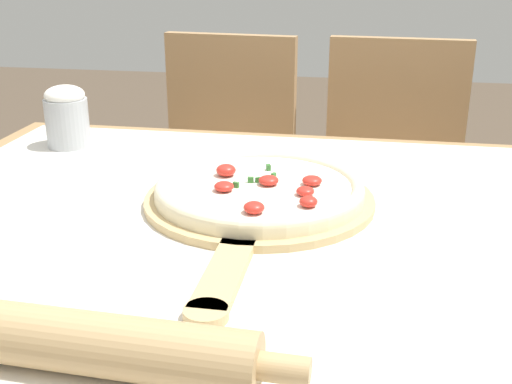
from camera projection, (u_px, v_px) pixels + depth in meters
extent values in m
cube|color=#A87F51|center=(240.00, 235.00, 0.93)|extent=(1.16, 0.98, 0.03)
cylinder|color=#A87F51|center=(64.00, 281.00, 1.54)|extent=(0.06, 0.06, 0.70)
cube|color=silver|center=(240.00, 224.00, 0.92)|extent=(1.08, 0.90, 0.00)
cylinder|color=tan|center=(259.00, 200.00, 0.99)|extent=(0.35, 0.35, 0.01)
cube|color=tan|center=(225.00, 273.00, 0.76)|extent=(0.04, 0.18, 0.01)
cylinder|color=tan|center=(206.00, 314.00, 0.68)|extent=(0.05, 0.05, 0.01)
cylinder|color=beige|center=(259.00, 191.00, 0.98)|extent=(0.32, 0.32, 0.02)
torus|color=beige|center=(259.00, 186.00, 0.98)|extent=(0.32, 0.32, 0.02)
cylinder|color=white|center=(259.00, 185.00, 0.98)|extent=(0.28, 0.28, 0.00)
ellipsoid|color=red|center=(269.00, 180.00, 0.97)|extent=(0.03, 0.03, 0.01)
ellipsoid|color=red|center=(226.00, 170.00, 1.01)|extent=(0.03, 0.03, 0.02)
ellipsoid|color=red|center=(254.00, 208.00, 0.87)|extent=(0.03, 0.03, 0.02)
ellipsoid|color=red|center=(308.00, 201.00, 0.89)|extent=(0.03, 0.03, 0.02)
ellipsoid|color=red|center=(305.00, 191.00, 0.93)|extent=(0.03, 0.03, 0.01)
ellipsoid|color=red|center=(224.00, 186.00, 0.95)|extent=(0.03, 0.03, 0.01)
ellipsoid|color=red|center=(312.00, 180.00, 0.97)|extent=(0.03, 0.03, 0.01)
cube|color=#387533|center=(236.00, 185.00, 0.96)|extent=(0.01, 0.01, 0.01)
cube|color=#387533|center=(258.00, 180.00, 0.99)|extent=(0.01, 0.01, 0.01)
cube|color=#387533|center=(274.00, 176.00, 1.00)|extent=(0.01, 0.01, 0.01)
cube|color=#387533|center=(248.00, 180.00, 0.98)|extent=(0.01, 0.01, 0.01)
cube|color=#387533|center=(268.00, 167.00, 1.04)|extent=(0.01, 0.01, 0.01)
cylinder|color=tan|center=(75.00, 341.00, 0.59)|extent=(0.35, 0.07, 0.06)
cylinder|color=tan|center=(285.00, 369.00, 0.55)|extent=(0.05, 0.03, 0.03)
cube|color=tan|center=(213.00, 208.00, 1.78)|extent=(0.43, 0.43, 0.02)
cube|color=tan|center=(231.00, 111.00, 1.86)|extent=(0.38, 0.07, 0.44)
cylinder|color=tan|center=(140.00, 297.00, 1.75)|extent=(0.04, 0.04, 0.41)
cylinder|color=tan|center=(253.00, 313.00, 1.67)|extent=(0.04, 0.04, 0.41)
cylinder|color=tan|center=(183.00, 248.00, 2.04)|extent=(0.04, 0.04, 0.41)
cylinder|color=tan|center=(281.00, 260.00, 1.96)|extent=(0.04, 0.04, 0.41)
cube|color=tan|center=(386.00, 220.00, 1.70)|extent=(0.42, 0.42, 0.02)
cube|color=tan|center=(395.00, 118.00, 1.79)|extent=(0.38, 0.06, 0.44)
cylinder|color=tan|center=(315.00, 314.00, 1.67)|extent=(0.04, 0.04, 0.41)
cylinder|color=tan|center=(442.00, 330.00, 1.60)|extent=(0.04, 0.04, 0.41)
cylinder|color=tan|center=(331.00, 260.00, 1.96)|extent=(0.04, 0.04, 0.41)
cylinder|color=tan|center=(439.00, 271.00, 1.89)|extent=(0.04, 0.04, 0.41)
cylinder|color=#B2B7BC|center=(67.00, 123.00, 1.26)|extent=(0.08, 0.08, 0.09)
ellipsoid|color=white|center=(64.00, 95.00, 1.24)|extent=(0.08, 0.08, 0.04)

